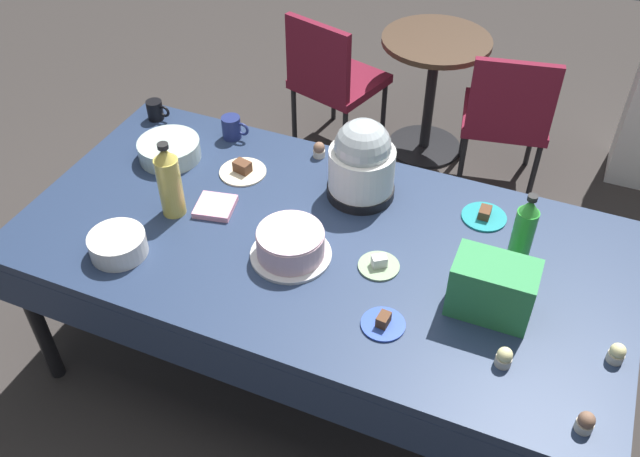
{
  "coord_description": "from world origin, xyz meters",
  "views": [
    {
      "loc": [
        0.7,
        -1.67,
        2.43
      ],
      "look_at": [
        0.0,
        0.0,
        0.8
      ],
      "focal_mm": 38.53,
      "sensor_mm": 36.0,
      "label": 1
    }
  ],
  "objects_px": {
    "dessert_plate_sage": "(379,265)",
    "cupcake_lemon": "(319,150)",
    "coffee_mug_navy": "(232,128)",
    "soda_carton": "(492,288)",
    "soda_bottle_lime_soda": "(522,236)",
    "frosted_layer_cake": "(291,244)",
    "dessert_plate_cobalt": "(383,323)",
    "maroon_chair_right": "(507,113)",
    "cupcake_rose": "(504,357)",
    "potluck_table": "(320,251)",
    "cupcake_berry": "(586,422)",
    "coffee_mug_black": "(156,110)",
    "maroon_chair_left": "(332,76)",
    "cupcake_cocoa": "(617,353)",
    "glass_salad_bowl": "(169,150)",
    "ceramic_snack_bowl": "(118,245)",
    "dessert_plate_cream": "(243,170)",
    "dessert_plate_teal": "(484,216)",
    "round_cafe_table": "(433,75)",
    "soda_bottle_ginger_ale": "(169,182)",
    "slow_cooker": "(362,162)"
  },
  "relations": [
    {
      "from": "dessert_plate_sage",
      "to": "cupcake_lemon",
      "type": "relative_size",
      "value": 2.14
    },
    {
      "from": "coffee_mug_navy",
      "to": "soda_carton",
      "type": "xyz_separation_m",
      "value": [
        1.23,
        -0.55,
        0.05
      ]
    },
    {
      "from": "soda_bottle_lime_soda",
      "to": "frosted_layer_cake",
      "type": "bearing_deg",
      "value": -161.47
    },
    {
      "from": "dessert_plate_cobalt",
      "to": "maroon_chair_right",
      "type": "height_order",
      "value": "maroon_chair_right"
    },
    {
      "from": "cupcake_rose",
      "to": "frosted_layer_cake",
      "type": "bearing_deg",
      "value": 167.24
    },
    {
      "from": "potluck_table",
      "to": "cupcake_berry",
      "type": "bearing_deg",
      "value": -23.88
    },
    {
      "from": "potluck_table",
      "to": "coffee_mug_black",
      "type": "distance_m",
      "value": 1.08
    },
    {
      "from": "coffee_mug_navy",
      "to": "maroon_chair_left",
      "type": "xyz_separation_m",
      "value": [
        0.02,
        1.08,
        -0.31
      ]
    },
    {
      "from": "cupcake_cocoa",
      "to": "maroon_chair_left",
      "type": "height_order",
      "value": "maroon_chair_left"
    },
    {
      "from": "dessert_plate_sage",
      "to": "coffee_mug_navy",
      "type": "distance_m",
      "value": 0.98
    },
    {
      "from": "glass_salad_bowl",
      "to": "maroon_chair_right",
      "type": "height_order",
      "value": "maroon_chair_right"
    },
    {
      "from": "ceramic_snack_bowl",
      "to": "soda_bottle_lime_soda",
      "type": "height_order",
      "value": "soda_bottle_lime_soda"
    },
    {
      "from": "cupcake_berry",
      "to": "maroon_chair_right",
      "type": "xyz_separation_m",
      "value": [
        -0.56,
        1.95,
        -0.29
      ]
    },
    {
      "from": "frosted_layer_cake",
      "to": "coffee_mug_navy",
      "type": "bearing_deg",
      "value": 133.34
    },
    {
      "from": "frosted_layer_cake",
      "to": "potluck_table",
      "type": "bearing_deg",
      "value": 63.31
    },
    {
      "from": "ceramic_snack_bowl",
      "to": "maroon_chair_right",
      "type": "distance_m",
      "value": 2.15
    },
    {
      "from": "dessert_plate_cream",
      "to": "coffee_mug_black",
      "type": "distance_m",
      "value": 0.58
    },
    {
      "from": "dessert_plate_teal",
      "to": "cupcake_lemon",
      "type": "height_order",
      "value": "cupcake_lemon"
    },
    {
      "from": "dessert_plate_cobalt",
      "to": "cupcake_berry",
      "type": "relative_size",
      "value": 2.12
    },
    {
      "from": "dessert_plate_teal",
      "to": "maroon_chair_left",
      "type": "xyz_separation_m",
      "value": [
        -1.09,
        1.18,
        -0.27
      ]
    },
    {
      "from": "dessert_plate_cobalt",
      "to": "cupcake_rose",
      "type": "height_order",
      "value": "cupcake_rose"
    },
    {
      "from": "soda_carton",
      "to": "round_cafe_table",
      "type": "bearing_deg",
      "value": 109.76
    },
    {
      "from": "dessert_plate_sage",
      "to": "coffee_mug_black",
      "type": "bearing_deg",
      "value": 157.8
    },
    {
      "from": "soda_bottle_ginger_ale",
      "to": "ceramic_snack_bowl",
      "type": "bearing_deg",
      "value": -102.48
    },
    {
      "from": "cupcake_cocoa",
      "to": "soda_carton",
      "type": "height_order",
      "value": "soda_carton"
    },
    {
      "from": "coffee_mug_navy",
      "to": "maroon_chair_right",
      "type": "height_order",
      "value": "maroon_chair_right"
    },
    {
      "from": "slow_cooker",
      "to": "glass_salad_bowl",
      "type": "bearing_deg",
      "value": -174.35
    },
    {
      "from": "soda_carton",
      "to": "cupcake_rose",
      "type": "bearing_deg",
      "value": -66.11
    },
    {
      "from": "soda_carton",
      "to": "maroon_chair_right",
      "type": "relative_size",
      "value": 0.31
    },
    {
      "from": "dessert_plate_sage",
      "to": "soda_bottle_lime_soda",
      "type": "height_order",
      "value": "soda_bottle_lime_soda"
    },
    {
      "from": "coffee_mug_navy",
      "to": "maroon_chair_right",
      "type": "relative_size",
      "value": 0.15
    },
    {
      "from": "frosted_layer_cake",
      "to": "maroon_chair_left",
      "type": "xyz_separation_m",
      "value": [
        -0.51,
        1.64,
        -0.31
      ]
    },
    {
      "from": "soda_bottle_lime_soda",
      "to": "maroon_chair_right",
      "type": "relative_size",
      "value": 0.38
    },
    {
      "from": "coffee_mug_navy",
      "to": "dessert_plate_teal",
      "type": "bearing_deg",
      "value": -5.26
    },
    {
      "from": "soda_bottle_ginger_ale",
      "to": "round_cafe_table",
      "type": "distance_m",
      "value": 1.93
    },
    {
      "from": "ceramic_snack_bowl",
      "to": "cupcake_cocoa",
      "type": "height_order",
      "value": "ceramic_snack_bowl"
    },
    {
      "from": "dessert_plate_teal",
      "to": "soda_carton",
      "type": "relative_size",
      "value": 0.65
    },
    {
      "from": "potluck_table",
      "to": "coffee_mug_black",
      "type": "bearing_deg",
      "value": 155.5
    },
    {
      "from": "frosted_layer_cake",
      "to": "glass_salad_bowl",
      "type": "xyz_separation_m",
      "value": [
        -0.7,
        0.34,
        -0.01
      ]
    },
    {
      "from": "dessert_plate_cream",
      "to": "cupcake_cocoa",
      "type": "xyz_separation_m",
      "value": [
        1.47,
        -0.39,
        0.02
      ]
    },
    {
      "from": "glass_salad_bowl",
      "to": "cupcake_rose",
      "type": "bearing_deg",
      "value": -19.08
    },
    {
      "from": "dessert_plate_teal",
      "to": "cupcake_rose",
      "type": "bearing_deg",
      "value": -72.53
    },
    {
      "from": "soda_carton",
      "to": "maroon_chair_left",
      "type": "height_order",
      "value": "soda_carton"
    },
    {
      "from": "soda_bottle_ginger_ale",
      "to": "coffee_mug_black",
      "type": "distance_m",
      "value": 0.67
    },
    {
      "from": "coffee_mug_navy",
      "to": "dessert_plate_sage",
      "type": "bearing_deg",
      "value": -30.84
    },
    {
      "from": "frosted_layer_cake",
      "to": "cupcake_lemon",
      "type": "distance_m",
      "value": 0.6
    },
    {
      "from": "coffee_mug_black",
      "to": "maroon_chair_right",
      "type": "relative_size",
      "value": 0.13
    },
    {
      "from": "slow_cooker",
      "to": "round_cafe_table",
      "type": "relative_size",
      "value": 0.46
    },
    {
      "from": "glass_salad_bowl",
      "to": "soda_bottle_lime_soda",
      "type": "relative_size",
      "value": 0.8
    },
    {
      "from": "dessert_plate_cobalt",
      "to": "maroon_chair_left",
      "type": "distance_m",
      "value": 2.05
    }
  ]
}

